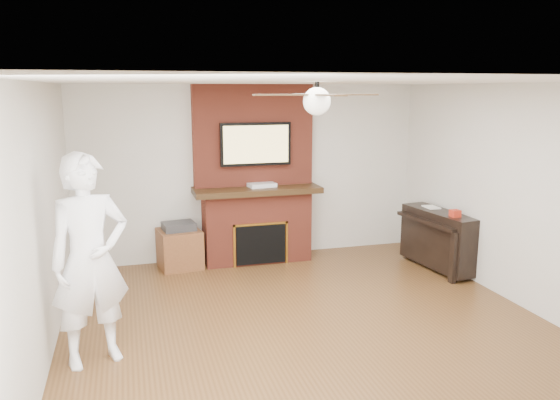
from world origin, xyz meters
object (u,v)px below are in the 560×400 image
object	(u,v)px
fireplace	(255,192)
side_table	(180,247)
piano	(439,238)
person	(90,260)

from	to	relation	value
fireplace	side_table	xyz separation A→B (m)	(-1.10, -0.07, -0.70)
side_table	piano	size ratio (longest dim) A/B	0.50
piano	side_table	bearing A→B (deg)	155.48
fireplace	person	size ratio (longest dim) A/B	1.31
person	fireplace	bearing A→B (deg)	30.91
fireplace	person	distance (m)	3.31
side_table	piano	bearing A→B (deg)	-25.15
piano	person	bearing A→B (deg)	-169.24
person	piano	bearing A→B (deg)	-1.50
fireplace	piano	xyz separation A→B (m)	(2.30, -1.11, -0.56)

